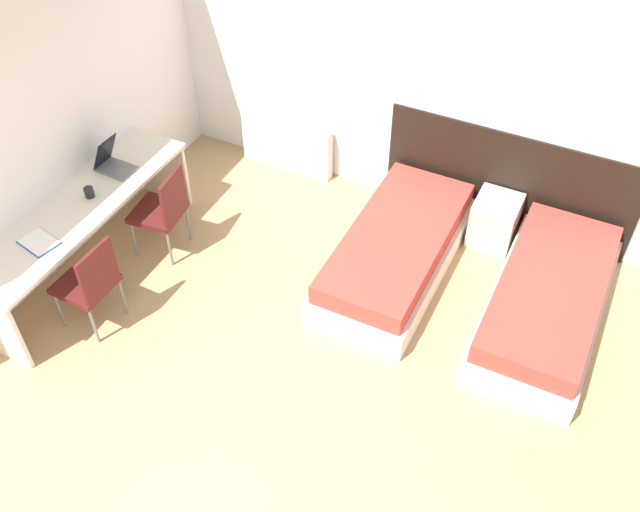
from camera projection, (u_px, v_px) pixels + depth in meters
name	position (u px, v px, depth m)	size (l,w,h in m)	color
ground_plane	(187.00, 501.00, 4.85)	(20.00, 20.00, 0.00)	tan
wall_back	(405.00, 72.00, 6.31)	(5.62, 0.05, 2.70)	white
wall_left	(55.00, 112.00, 5.84)	(0.05, 4.71, 2.70)	white
headboard_panel	(507.00, 183.00, 6.52)	(2.32, 0.03, 1.03)	black
bed_near_window	(396.00, 251.00, 6.30)	(0.87, 1.93, 0.44)	silver
bed_near_door	(547.00, 301.00, 5.87)	(0.87, 1.93, 0.44)	silver
nightstand	(495.00, 221.00, 6.55)	(0.39, 0.42, 0.48)	beige
radiator	(287.00, 145.00, 7.35)	(0.99, 0.12, 0.55)	silver
desk	(82.00, 218.00, 6.05)	(0.61, 2.28, 0.73)	beige
chair_near_laptop	(163.00, 208.00, 6.29)	(0.47, 0.47, 0.88)	#511919
chair_near_notebook	(90.00, 281.00, 5.65)	(0.43, 0.43, 0.88)	#511919
laptop	(112.00, 163.00, 6.26)	(0.33, 0.23, 0.31)	slate
open_notebook	(39.00, 242.00, 5.61)	(0.34, 0.28, 0.02)	#1E4793
mug	(89.00, 192.00, 6.00)	(0.08, 0.08, 0.09)	black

